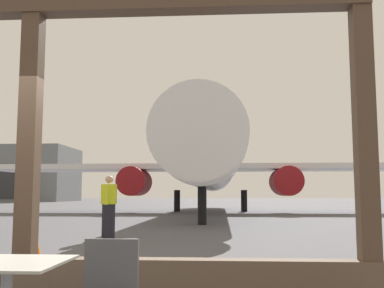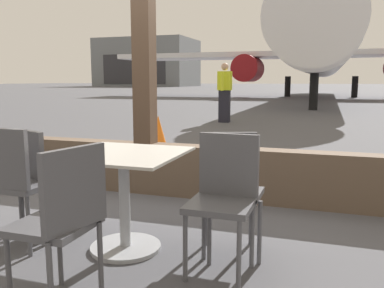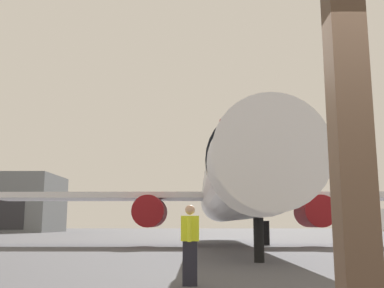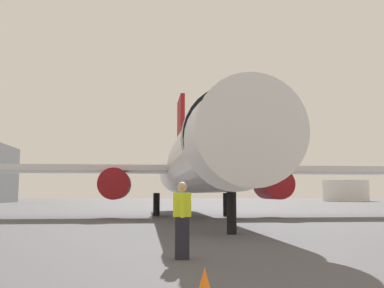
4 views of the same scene
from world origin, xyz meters
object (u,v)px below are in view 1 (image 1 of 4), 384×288
object	(u,v)px
airplane	(209,162)
traffic_cone	(35,249)
cafe_chair_aisle_left	(113,286)
ground_crew_worker	(109,206)
distant_hangar	(19,174)

from	to	relation	value
airplane	traffic_cone	world-z (taller)	airplane
cafe_chair_aisle_left	traffic_cone	world-z (taller)	cafe_chair_aisle_left
airplane	ground_crew_worker	distance (m)	17.73
cafe_chair_aisle_left	ground_crew_worker	size ratio (longest dim) A/B	0.50
cafe_chair_aisle_left	distant_hangar	xyz separation A→B (m)	(-36.16, 78.22, 4.36)
airplane	traffic_cone	xyz separation A→B (m)	(-2.44, -22.14, -3.09)
traffic_cone	distant_hangar	size ratio (longest dim) A/B	0.03
cafe_chair_aisle_left	airplane	bearing A→B (deg)	89.87
cafe_chair_aisle_left	distant_hangar	bearing A→B (deg)	114.81
ground_crew_worker	cafe_chair_aisle_left	bearing A→B (deg)	-75.86
airplane	distant_hangar	bearing A→B (deg)	124.94
traffic_cone	ground_crew_worker	bearing A→B (deg)	88.66
distant_hangar	traffic_cone	bearing A→B (deg)	-65.46
airplane	distant_hangar	xyz separation A→B (m)	(-36.22, 51.83, 1.52)
cafe_chair_aisle_left	traffic_cone	size ratio (longest dim) A/B	1.47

